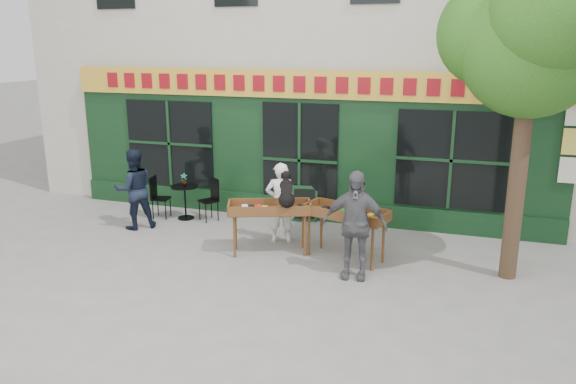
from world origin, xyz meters
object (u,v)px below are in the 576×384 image
book_cart_center (269,211)px  man_left (134,189)px  dog (286,189)px  bistro_table (185,195)px  book_cart_right (346,216)px  man_right (354,225)px  woman (281,203)px

book_cart_center → man_left: 3.25m
dog → bistro_table: 3.30m
dog → book_cart_right: bearing=-11.8°
man_right → man_left: (-4.94, 1.14, -0.07)m
book_cart_center → man_right: bearing=-40.7°
dog → man_left: size_ratio=0.35×
book_cart_right → man_left: bearing=-168.0°
man_left → man_right: bearing=123.3°
book_cart_right → man_right: bearing=-51.5°
woman → book_cart_center: bearing=69.5°
woman → bistro_table: woman is taller
dog → book_cart_right: dog is taller
woman → man_right: size_ratio=0.87×
book_cart_right → bistro_table: book_cart_right is taller
dog → book_cart_right: 1.19m
book_cart_center → dog: size_ratio=2.70×
book_cart_right → man_left: (-4.64, 0.39, 0.04)m
woman → man_left: (-3.21, -0.15, 0.06)m
man_right → man_left: man_right is taller
dog → woman: (-0.35, 0.70, -0.49)m
book_cart_right → bistro_table: size_ratio=2.13×
man_right → man_left: 5.07m
man_right → book_cart_center: bearing=156.6°
woman → man_right: (1.73, -1.28, 0.12)m
man_right → bistro_table: bearing=151.1°
book_cart_right → man_right: 0.81m
dog → book_cart_right: size_ratio=0.37×
dog → man_right: size_ratio=0.32×
dog → woman: woman is taller
book_cart_center → woman: bearing=69.5°
bistro_table → man_left: bearing=-127.9°
book_cart_right → woman: bearing=176.3°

